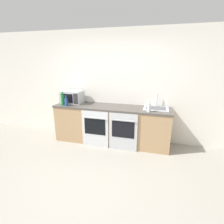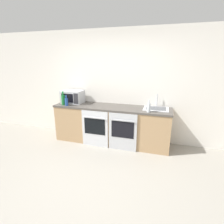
% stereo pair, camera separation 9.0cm
% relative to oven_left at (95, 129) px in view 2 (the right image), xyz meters
% --- Properties ---
extents(ground_plane, '(16.00, 16.00, 0.00)m').
position_rel_oven_left_xyz_m(ground_plane, '(0.29, -1.28, -0.43)').
color(ground_plane, gray).
extents(wall_back, '(10.00, 0.06, 2.60)m').
position_rel_oven_left_xyz_m(wall_back, '(0.29, 0.66, 0.87)').
color(wall_back, silver).
rests_on(wall_back, ground_plane).
extents(counter_back, '(2.69, 0.64, 0.89)m').
position_rel_oven_left_xyz_m(counter_back, '(0.29, 0.32, 0.02)').
color(counter_back, tan).
rests_on(counter_back, ground_plane).
extents(oven_left, '(0.61, 0.06, 0.84)m').
position_rel_oven_left_xyz_m(oven_left, '(0.00, 0.00, 0.00)').
color(oven_left, silver).
rests_on(oven_left, ground_plane).
extents(oven_right, '(0.61, 0.06, 0.84)m').
position_rel_oven_left_xyz_m(oven_right, '(0.64, 0.00, 0.00)').
color(oven_right, '#B7BABF').
rests_on(oven_right, ground_plane).
extents(microwave, '(0.51, 0.36, 0.31)m').
position_rel_oven_left_xyz_m(microwave, '(-0.73, 0.39, 0.61)').
color(microwave, '#B7BABF').
rests_on(microwave, counter_back).
extents(bottle_clear, '(0.07, 0.07, 0.25)m').
position_rel_oven_left_xyz_m(bottle_clear, '(1.15, 0.11, 0.56)').
color(bottle_clear, silver).
rests_on(bottle_clear, counter_back).
extents(bottle_blue, '(0.07, 0.07, 0.25)m').
position_rel_oven_left_xyz_m(bottle_blue, '(-0.73, 0.09, 0.56)').
color(bottle_blue, '#234793').
rests_on(bottle_blue, counter_back).
extents(bottle_green, '(0.08, 0.08, 0.32)m').
position_rel_oven_left_xyz_m(bottle_green, '(-0.85, 0.15, 0.58)').
color(bottle_green, '#19722D').
rests_on(bottle_green, counter_back).
extents(sink, '(0.53, 0.42, 0.31)m').
position_rel_oven_left_xyz_m(sink, '(1.28, 0.40, 0.47)').
color(sink, silver).
rests_on(sink, counter_back).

